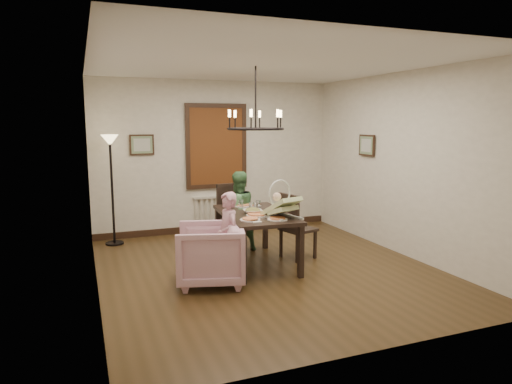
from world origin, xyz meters
TOP-DOWN VIEW (x-y plane):
  - room_shell at (0.00, 0.37)m, footprint 4.51×5.00m
  - dining_table at (-0.06, 0.28)m, footprint 1.02×1.67m
  - chair_far at (-0.07, 1.14)m, footprint 0.53×0.53m
  - chair_right at (0.64, 0.33)m, footprint 0.55×0.55m
  - armchair at (-0.89, -0.26)m, footprint 1.04×1.03m
  - elderly_woman at (-0.64, -0.22)m, footprint 0.26×0.37m
  - seated_man at (-0.08, 1.02)m, footprint 0.59×0.50m
  - baby_bouncer at (0.13, -0.17)m, footprint 0.53×0.64m
  - salad_bowl at (-0.13, 0.22)m, footprint 0.31×0.31m
  - pizza_platter at (-0.12, 0.06)m, footprint 0.31×0.31m
  - drinking_glass at (-0.11, 0.31)m, footprint 0.08×0.08m
  - window_blinds at (0.00, 2.46)m, footprint 1.00×0.03m
  - radiator at (0.00, 2.48)m, footprint 0.92×0.12m
  - picture_back at (-1.35, 2.47)m, footprint 0.42×0.03m
  - picture_right at (2.21, 0.90)m, footprint 0.03×0.42m
  - floor_lamp at (-1.90, 2.15)m, footprint 0.30×0.30m
  - chandelier at (-0.06, 0.28)m, footprint 0.80×0.80m

SIDE VIEW (x-z plane):
  - radiator at x=0.00m, z-range 0.04..0.66m
  - armchair at x=-0.89m, z-range 0.00..0.77m
  - elderly_woman at x=-0.64m, z-range 0.00..0.96m
  - chair_right at x=0.64m, z-range 0.00..1.01m
  - seated_man at x=-0.08m, z-range 0.00..1.06m
  - chair_far at x=-0.07m, z-range 0.00..1.06m
  - dining_table at x=-0.06m, z-range 0.29..1.05m
  - pizza_platter at x=-0.12m, z-range 0.76..0.80m
  - salad_bowl at x=-0.13m, z-range 0.76..0.83m
  - drinking_glass at x=-0.11m, z-range 0.76..0.91m
  - floor_lamp at x=-1.90m, z-range 0.00..1.80m
  - baby_bouncer at x=0.13m, z-range 0.76..1.12m
  - room_shell at x=0.00m, z-range -0.01..2.80m
  - window_blinds at x=0.00m, z-range 0.90..2.30m
  - picture_back at x=-1.35m, z-range 1.47..1.83m
  - picture_right at x=2.21m, z-range 1.47..1.83m
  - chandelier at x=-0.06m, z-range 1.93..1.97m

